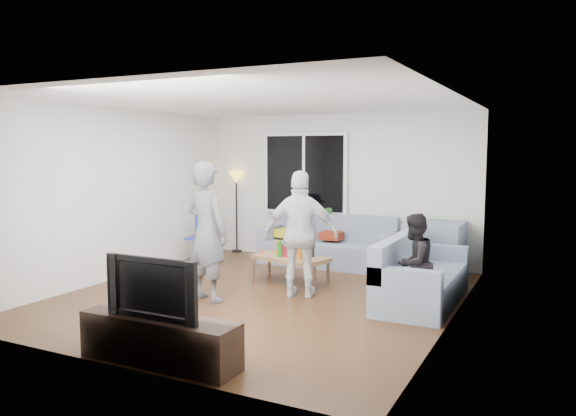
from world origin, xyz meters
The scene contains 32 objects.
floor centered at (0.00, 0.00, -0.02)m, with size 5.00×5.50×0.04m, color #56351C.
ceiling centered at (0.00, 0.00, 2.62)m, with size 5.00×5.50×0.04m, color white.
wall_back centered at (0.00, 2.77, 1.30)m, with size 5.00×0.04×2.60m, color silver.
wall_front centered at (0.00, -2.77, 1.30)m, with size 5.00×0.04×2.60m, color silver.
wall_left centered at (-2.52, 0.00, 1.30)m, with size 0.04×5.50×2.60m, color silver.
wall_right centered at (2.52, 0.00, 1.30)m, with size 0.04×5.50×2.60m, color silver.
window_frame centered at (-0.60, 2.69, 1.55)m, with size 1.62×0.06×1.47m, color white.
window_glass centered at (-0.60, 2.65, 1.55)m, with size 1.50×0.02×1.35m, color black.
window_mullion centered at (-0.60, 2.64, 1.55)m, with size 0.05×0.03×1.35m, color white.
radiator centered at (-0.60, 2.65, 0.31)m, with size 1.30×0.12×0.62m, color silver.
potted_plant centered at (-0.13, 2.62, 0.79)m, with size 0.19×0.15×0.35m, color #2B6D2C.
vase centered at (-0.67, 2.62, 0.71)m, with size 0.18×0.18×0.19m, color silver.
sofa_back_section centered at (0.01, 2.27, 0.42)m, with size 2.30×0.85×0.85m, color slate, non-canonical shape.
sofa_right_section centered at (2.02, 0.66, 0.42)m, with size 0.85×2.00×0.85m, color slate, non-canonical shape.
sofa_corner centered at (1.83, 2.27, 0.42)m, with size 0.85×0.85×0.85m, color slate.
cushion_yellow centered at (-0.73, 2.25, 0.51)m, with size 0.38×0.32×0.14m, color gold.
cushion_red centered at (0.07, 2.33, 0.51)m, with size 0.36×0.30×0.13m, color maroon.
coffee_table centered at (0.02, 0.86, 0.20)m, with size 1.10×0.60×0.40m, color #9C7F4B.
pitcher centered at (-0.06, 0.83, 0.49)m, with size 0.17×0.17×0.17m, color maroon.
side_chair centered at (-2.05, 1.46, 0.43)m, with size 0.40×0.40×0.86m, color #243B9E, non-canonical shape.
floor_lamp centered at (-2.05, 2.67, 0.78)m, with size 0.32×0.32×1.56m, color yellow, non-canonical shape.
player_left centered at (-0.54, -0.50, 0.91)m, with size 0.67×0.44×1.83m, color #4F5055.
player_right centered at (0.49, 0.21, 0.85)m, with size 1.00×0.42×1.70m, color silver.
spectator_right centered at (2.02, 0.17, 0.61)m, with size 0.59×0.46×1.21m, color black.
spectator_back centered at (-0.56, 2.30, 0.58)m, with size 0.75×0.43×1.16m, color black.
tv_console centered at (0.31, -2.50, 0.22)m, with size 1.60×0.40×0.44m, color #312018.
television centered at (0.31, -2.50, 0.73)m, with size 1.00×0.13×0.58m, color black.
bottle_e centered at (0.32, 0.96, 0.51)m, with size 0.07×0.07×0.23m, color black.
bottle_c centered at (0.07, 1.04, 0.49)m, with size 0.07×0.07×0.18m, color black.
bottle_d centered at (0.21, 0.74, 0.51)m, with size 0.07×0.07×0.21m, color #CD6012.
bottle_a centered at (-0.24, 0.96, 0.50)m, with size 0.07×0.07×0.20m, color orange.
bottle_b centered at (-0.11, 0.74, 0.51)m, with size 0.08×0.08×0.23m, color #1D8217.
Camera 1 is at (3.61, -6.44, 1.98)m, focal length 34.68 mm.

